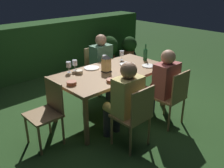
# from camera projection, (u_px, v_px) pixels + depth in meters

# --- Properties ---
(ground_plane) EXTENTS (16.00, 16.00, 0.00)m
(ground_plane) POSITION_uv_depth(u_px,v_px,m) (112.00, 113.00, 4.20)
(ground_plane) COLOR #26471E
(dining_table) EXTENTS (1.82, 0.94, 0.75)m
(dining_table) POSITION_uv_depth(u_px,v_px,m) (112.00, 74.00, 3.93)
(dining_table) COLOR olive
(dining_table) RESTS_ON ground
(chair_side_left_a) EXTENTS (0.42, 0.40, 0.87)m
(chair_side_left_a) POSITION_uv_depth(u_px,v_px,m) (135.00, 114.00, 3.18)
(chair_side_left_a) COLOR #937047
(chair_side_left_a) RESTS_ON ground
(person_in_mustard) EXTENTS (0.38, 0.47, 1.15)m
(person_in_mustard) POSITION_uv_depth(u_px,v_px,m) (124.00, 99.00, 3.25)
(person_in_mustard) COLOR tan
(person_in_mustard) RESTS_ON ground
(chair_head_near) EXTENTS (0.40, 0.42, 0.87)m
(chair_head_near) POSITION_uv_depth(u_px,v_px,m) (48.00, 110.00, 3.29)
(chair_head_near) COLOR #937047
(chair_head_near) RESTS_ON ground
(chair_side_left_b) EXTENTS (0.42, 0.40, 0.87)m
(chair_side_left_b) POSITION_uv_depth(u_px,v_px,m) (172.00, 96.00, 3.69)
(chair_side_left_b) COLOR #937047
(chair_side_left_b) RESTS_ON ground
(person_in_rust) EXTENTS (0.38, 0.47, 1.15)m
(person_in_rust) POSITION_uv_depth(u_px,v_px,m) (162.00, 82.00, 3.76)
(person_in_rust) COLOR #9E4C47
(person_in_rust) RESTS_ON ground
(chair_side_right_b) EXTENTS (0.42, 0.40, 0.87)m
(chair_side_right_b) POSITION_uv_depth(u_px,v_px,m) (97.00, 68.00, 4.85)
(chair_side_right_b) COLOR #937047
(chair_side_right_b) RESTS_ON ground
(person_in_green) EXTENTS (0.38, 0.47, 1.15)m
(person_in_green) POSITION_uv_depth(u_px,v_px,m) (103.00, 62.00, 4.66)
(person_in_green) COLOR #4C7A5B
(person_in_green) RESTS_ON ground
(lantern_centerpiece) EXTENTS (0.15, 0.15, 0.27)m
(lantern_centerpiece) POSITION_uv_depth(u_px,v_px,m) (106.00, 63.00, 3.82)
(lantern_centerpiece) COLOR black
(lantern_centerpiece) RESTS_ON dining_table
(green_bottle_on_table) EXTENTS (0.07, 0.07, 0.29)m
(green_bottle_on_table) POSITION_uv_depth(u_px,v_px,m) (145.00, 54.00, 4.37)
(green_bottle_on_table) COLOR #1E5B2D
(green_bottle_on_table) RESTS_ON dining_table
(wine_glass_a) EXTENTS (0.08, 0.08, 0.17)m
(wine_glass_a) POSITION_uv_depth(u_px,v_px,m) (69.00, 65.00, 3.80)
(wine_glass_a) COLOR silver
(wine_glass_a) RESTS_ON dining_table
(wine_glass_b) EXTENTS (0.08, 0.08, 0.17)m
(wine_glass_b) POSITION_uv_depth(u_px,v_px,m) (75.00, 63.00, 3.88)
(wine_glass_b) COLOR silver
(wine_glass_b) RESTS_ON dining_table
(wine_glass_c) EXTENTS (0.08, 0.08, 0.17)m
(wine_glass_c) POSITION_uv_depth(u_px,v_px,m) (122.00, 54.00, 4.39)
(wine_glass_c) COLOR silver
(wine_glass_c) RESTS_ON dining_table
(wine_glass_d) EXTENTS (0.08, 0.08, 0.17)m
(wine_glass_d) POSITION_uv_depth(u_px,v_px,m) (104.00, 58.00, 4.13)
(wine_glass_d) COLOR silver
(wine_glass_d) RESTS_ON dining_table
(plate_a) EXTENTS (0.21, 0.21, 0.01)m
(plate_a) POSITION_uv_depth(u_px,v_px,m) (148.00, 66.00, 4.11)
(plate_a) COLOR white
(plate_a) RESTS_ON dining_table
(plate_b) EXTENTS (0.24, 0.24, 0.01)m
(plate_b) POSITION_uv_depth(u_px,v_px,m) (92.00, 68.00, 4.02)
(plate_b) COLOR white
(plate_b) RESTS_ON dining_table
(plate_c) EXTENTS (0.25, 0.25, 0.01)m
(plate_c) POSITION_uv_depth(u_px,v_px,m) (127.00, 64.00, 4.19)
(plate_c) COLOR white
(plate_c) RESTS_ON dining_table
(bowl_olives) EXTENTS (0.11, 0.11, 0.06)m
(bowl_olives) POSITION_uv_depth(u_px,v_px,m) (124.00, 71.00, 3.83)
(bowl_olives) COLOR silver
(bowl_olives) RESTS_ON dining_table
(bowl_bread) EXTENTS (0.13, 0.13, 0.05)m
(bowl_bread) POSITION_uv_depth(u_px,v_px,m) (72.00, 83.00, 3.39)
(bowl_bread) COLOR #9E5138
(bowl_bread) RESTS_ON dining_table
(bowl_salad) EXTENTS (0.11, 0.11, 0.05)m
(bowl_salad) POSITION_uv_depth(u_px,v_px,m) (79.00, 72.00, 3.78)
(bowl_salad) COLOR #BCAD8E
(bowl_salad) RESTS_ON dining_table
(bowl_dip) EXTENTS (0.14, 0.14, 0.04)m
(bowl_dip) POSITION_uv_depth(u_px,v_px,m) (111.00, 80.00, 3.48)
(bowl_dip) COLOR #9E5138
(bowl_dip) RESTS_ON dining_table
(hedge_backdrop) EXTENTS (6.25, 0.63, 1.16)m
(hedge_backdrop) POSITION_uv_depth(u_px,v_px,m) (34.00, 49.00, 5.74)
(hedge_backdrop) COLOR #234C1E
(hedge_backdrop) RESTS_ON ground
(potted_plant_by_hedge) EXTENTS (0.53, 0.53, 0.74)m
(potted_plant_by_hedge) POSITION_uv_depth(u_px,v_px,m) (108.00, 49.00, 6.45)
(potted_plant_by_hedge) COLOR brown
(potted_plant_by_hedge) RESTS_ON ground
(potted_plant_corner) EXTENTS (0.40, 0.40, 0.66)m
(potted_plant_corner) POSITION_uv_depth(u_px,v_px,m) (129.00, 47.00, 6.74)
(potted_plant_corner) COLOR #9E5133
(potted_plant_corner) RESTS_ON ground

